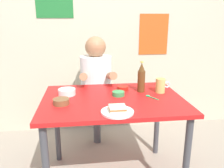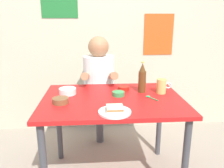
{
  "view_description": "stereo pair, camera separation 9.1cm",
  "coord_description": "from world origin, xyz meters",
  "px_view_note": "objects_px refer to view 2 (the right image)",
  "views": [
    {
      "loc": [
        -0.22,
        -1.7,
        1.35
      ],
      "look_at": [
        0.0,
        0.05,
        0.84
      ],
      "focal_mm": 37.11,
      "sensor_mm": 36.0,
      "label": 1
    },
    {
      "loc": [
        -0.13,
        -1.71,
        1.35
      ],
      "look_at": [
        0.0,
        0.05,
        0.84
      ],
      "focal_mm": 37.11,
      "sensor_mm": 36.0,
      "label": 2
    }
  ],
  "objects_px": {
    "stool": "(100,113)",
    "plate_orange": "(115,112)",
    "person_seated": "(99,76)",
    "beer_mug": "(162,86)",
    "beer_bottle": "(142,79)",
    "sandwich": "(115,108)",
    "dining_table": "(112,109)",
    "sambal_bowl_red": "(124,88)"
  },
  "relations": [
    {
      "from": "stool",
      "to": "plate_orange",
      "type": "relative_size",
      "value": 2.05
    },
    {
      "from": "plate_orange",
      "to": "person_seated",
      "type": "bearing_deg",
      "value": 95.42
    },
    {
      "from": "beer_mug",
      "to": "beer_bottle",
      "type": "height_order",
      "value": "beer_bottle"
    },
    {
      "from": "plate_orange",
      "to": "sandwich",
      "type": "bearing_deg",
      "value": 0.0
    },
    {
      "from": "person_seated",
      "to": "beer_mug",
      "type": "relative_size",
      "value": 5.71
    },
    {
      "from": "sandwich",
      "to": "beer_mug",
      "type": "distance_m",
      "value": 0.58
    },
    {
      "from": "beer_bottle",
      "to": "stool",
      "type": "bearing_deg",
      "value": 125.3
    },
    {
      "from": "sandwich",
      "to": "beer_mug",
      "type": "bearing_deg",
      "value": 42.39
    },
    {
      "from": "stool",
      "to": "beer_mug",
      "type": "relative_size",
      "value": 3.57
    },
    {
      "from": "plate_orange",
      "to": "beer_bottle",
      "type": "relative_size",
      "value": 0.84
    },
    {
      "from": "dining_table",
      "to": "person_seated",
      "type": "distance_m",
      "value": 0.64
    },
    {
      "from": "beer_mug",
      "to": "person_seated",
      "type": "bearing_deg",
      "value": 134.09
    },
    {
      "from": "dining_table",
      "to": "beer_mug",
      "type": "xyz_separation_m",
      "value": [
        0.42,
        0.09,
        0.15
      ]
    },
    {
      "from": "beer_bottle",
      "to": "sandwich",
      "type": "bearing_deg",
      "value": -121.94
    },
    {
      "from": "dining_table",
      "to": "plate_orange",
      "type": "bearing_deg",
      "value": -91.44
    },
    {
      "from": "stool",
      "to": "sambal_bowl_red",
      "type": "xyz_separation_m",
      "value": [
        0.21,
        -0.44,
        0.41
      ]
    },
    {
      "from": "dining_table",
      "to": "beer_mug",
      "type": "relative_size",
      "value": 8.73
    },
    {
      "from": "plate_orange",
      "to": "sandwich",
      "type": "height_order",
      "value": "sandwich"
    },
    {
      "from": "stool",
      "to": "plate_orange",
      "type": "distance_m",
      "value": 1.01
    },
    {
      "from": "sandwich",
      "to": "beer_bottle",
      "type": "height_order",
      "value": "beer_bottle"
    },
    {
      "from": "dining_table",
      "to": "plate_orange",
      "type": "height_order",
      "value": "plate_orange"
    },
    {
      "from": "stool",
      "to": "plate_orange",
      "type": "height_order",
      "value": "plate_orange"
    },
    {
      "from": "stool",
      "to": "beer_mug",
      "type": "distance_m",
      "value": 0.87
    },
    {
      "from": "dining_table",
      "to": "sambal_bowl_red",
      "type": "relative_size",
      "value": 11.46
    },
    {
      "from": "sandwich",
      "to": "beer_mug",
      "type": "relative_size",
      "value": 0.87
    },
    {
      "from": "dining_table",
      "to": "beer_bottle",
      "type": "distance_m",
      "value": 0.36
    },
    {
      "from": "plate_orange",
      "to": "beer_bottle",
      "type": "height_order",
      "value": "beer_bottle"
    },
    {
      "from": "dining_table",
      "to": "sambal_bowl_red",
      "type": "xyz_separation_m",
      "value": [
        0.11,
        0.19,
        0.11
      ]
    },
    {
      "from": "dining_table",
      "to": "plate_orange",
      "type": "relative_size",
      "value": 5.0
    },
    {
      "from": "dining_table",
      "to": "person_seated",
      "type": "bearing_deg",
      "value": 98.66
    },
    {
      "from": "sandwich",
      "to": "dining_table",
      "type": "bearing_deg",
      "value": 88.56
    },
    {
      "from": "beer_mug",
      "to": "sambal_bowl_red",
      "type": "xyz_separation_m",
      "value": [
        -0.3,
        0.1,
        -0.04
      ]
    },
    {
      "from": "sambal_bowl_red",
      "to": "plate_orange",
      "type": "bearing_deg",
      "value": -103.7
    },
    {
      "from": "plate_orange",
      "to": "beer_mug",
      "type": "distance_m",
      "value": 0.58
    },
    {
      "from": "dining_table",
      "to": "beer_mug",
      "type": "bearing_deg",
      "value": 12.36
    },
    {
      "from": "dining_table",
      "to": "person_seated",
      "type": "relative_size",
      "value": 1.53
    },
    {
      "from": "person_seated",
      "to": "plate_orange",
      "type": "bearing_deg",
      "value": -84.58
    },
    {
      "from": "beer_mug",
      "to": "sambal_bowl_red",
      "type": "height_order",
      "value": "beer_mug"
    },
    {
      "from": "person_seated",
      "to": "sambal_bowl_red",
      "type": "distance_m",
      "value": 0.47
    },
    {
      "from": "person_seated",
      "to": "sandwich",
      "type": "bearing_deg",
      "value": -84.58
    },
    {
      "from": "beer_mug",
      "to": "beer_bottle",
      "type": "distance_m",
      "value": 0.17
    },
    {
      "from": "person_seated",
      "to": "sambal_bowl_red",
      "type": "xyz_separation_m",
      "value": [
        0.21,
        -0.42,
        -0.01
      ]
    }
  ]
}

